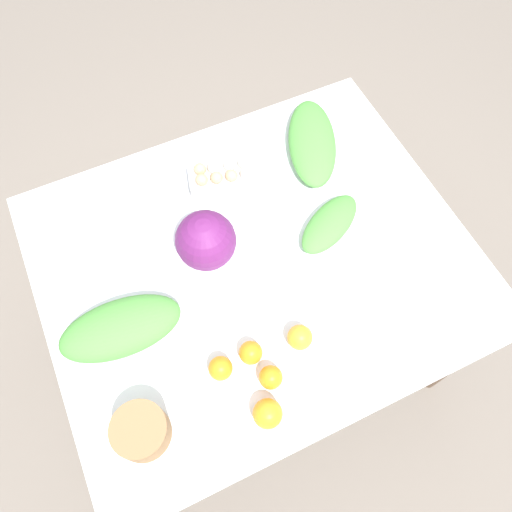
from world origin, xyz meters
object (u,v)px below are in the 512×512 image
object	(u,v)px
orange_3	(251,353)
greens_bunch_scallion	(330,224)
orange_2	(299,338)
cabbage_purple	(206,241)
paper_bag	(141,431)
orange_1	(221,368)
greens_bunch_kale	(312,142)
greens_bunch_chard	(121,328)
orange_4	(268,414)
egg_carton	(224,177)
orange_0	(271,377)

from	to	relation	value
orange_3	greens_bunch_scallion	bearing A→B (deg)	-145.73
orange_2	greens_bunch_scallion	bearing A→B (deg)	-131.57
cabbage_purple	paper_bag	xyz separation A→B (m)	(0.35, 0.41, -0.04)
greens_bunch_scallion	orange_1	world-z (taller)	orange_1
orange_2	greens_bunch_kale	bearing A→B (deg)	-120.81
greens_bunch_chard	greens_bunch_scallion	bearing A→B (deg)	-175.29
orange_4	paper_bag	bearing A→B (deg)	-17.09
greens_bunch_chard	greens_bunch_kale	size ratio (longest dim) A/B	0.92
paper_bag	greens_bunch_kale	size ratio (longest dim) A/B	0.39
greens_bunch_scallion	egg_carton	bearing A→B (deg)	-52.21
egg_carton	orange_4	distance (m)	0.75
cabbage_purple	greens_bunch_kale	bearing A→B (deg)	-154.27
egg_carton	orange_1	world-z (taller)	egg_carton
cabbage_purple	egg_carton	distance (m)	0.27
orange_2	orange_3	distance (m)	0.14
greens_bunch_kale	orange_2	size ratio (longest dim) A/B	5.25
orange_0	orange_3	world-z (taller)	same
orange_0	orange_2	size ratio (longest dim) A/B	0.91
cabbage_purple	orange_3	size ratio (longest dim) A/B	2.75
greens_bunch_chard	orange_2	world-z (taller)	greens_bunch_chard
paper_bag	orange_4	distance (m)	0.32
greens_bunch_scallion	orange_4	bearing A→B (deg)	45.80
orange_1	greens_bunch_chard	bearing A→B (deg)	-46.24
orange_2	orange_4	bearing A→B (deg)	41.28
egg_carton	greens_bunch_scallion	distance (m)	0.37
cabbage_purple	orange_1	size ratio (longest dim) A/B	2.72
greens_bunch_kale	orange_3	bearing A→B (deg)	49.37
orange_0	orange_4	distance (m)	0.09
greens_bunch_chard	orange_3	bearing A→B (deg)	144.71
greens_bunch_chard	orange_4	size ratio (longest dim) A/B	4.37
orange_4	egg_carton	bearing A→B (deg)	-104.65
cabbage_purple	greens_bunch_scallion	xyz separation A→B (m)	(-0.38, 0.08, -0.06)
orange_0	orange_4	bearing A→B (deg)	59.37
orange_3	paper_bag	bearing A→B (deg)	11.89
cabbage_purple	orange_0	size ratio (longest dim) A/B	2.79
egg_carton	orange_0	distance (m)	0.66
greens_bunch_kale	orange_4	distance (m)	0.90
egg_carton	orange_3	size ratio (longest dim) A/B	3.67
orange_1	orange_4	xyz separation A→B (m)	(-0.06, 0.16, 0.01)
greens_bunch_kale	orange_2	world-z (taller)	greens_bunch_kale
greens_bunch_kale	egg_carton	bearing A→B (deg)	1.61
greens_bunch_scallion	orange_1	size ratio (longest dim) A/B	3.81
greens_bunch_chard	orange_0	size ratio (longest dim) A/B	5.28
cabbage_purple	orange_3	world-z (taller)	cabbage_purple
greens_bunch_scallion	orange_3	xyz separation A→B (m)	(0.39, 0.27, 0.00)
orange_0	orange_2	world-z (taller)	orange_2
egg_carton	orange_3	world-z (taller)	egg_carton
greens_bunch_kale	orange_3	xyz separation A→B (m)	(0.49, 0.57, -0.00)
orange_4	greens_bunch_chard	bearing A→B (deg)	-54.36
greens_bunch_chard	greens_bunch_kale	distance (m)	0.87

